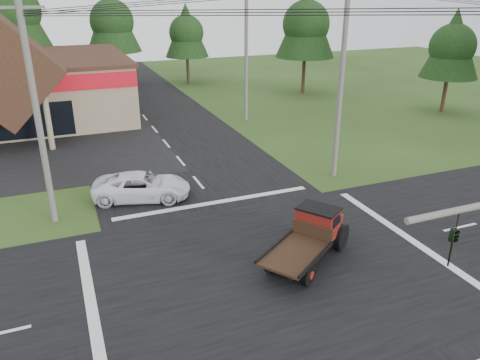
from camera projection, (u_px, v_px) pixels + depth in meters
ground at (271, 271)px, 18.95m from camera, size 120.00×120.00×0.00m
road_ns at (271, 271)px, 18.95m from camera, size 12.00×120.00×0.02m
road_ew at (271, 271)px, 18.95m from camera, size 120.00×12.00×0.02m
utility_pole_nw at (37, 114)px, 21.01m from camera, size 2.00×0.30×10.50m
utility_pole_ne at (341, 79)px, 26.32m from camera, size 2.00×0.30×11.50m
utility_pole_n at (246, 52)px, 38.39m from camera, size 2.00×0.30×11.20m
tree_row_c at (11, 8)px, 47.37m from camera, size 7.28×7.28×13.13m
tree_row_d at (112, 19)px, 52.18m from camera, size 6.16×6.16×11.11m
tree_row_e at (186, 31)px, 53.72m from camera, size 5.04×5.04×9.09m
tree_side_ne at (306, 22)px, 48.07m from camera, size 6.16×6.16×11.11m
tree_side_e_near at (453, 44)px, 41.03m from camera, size 5.04×5.04×9.09m
antique_flatbed_truck at (307, 239)px, 19.27m from camera, size 5.24×4.45×2.11m
white_pickup at (142, 186)px, 25.23m from camera, size 5.64×3.76×1.44m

